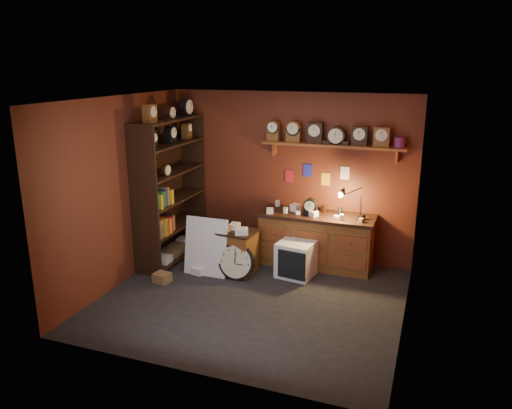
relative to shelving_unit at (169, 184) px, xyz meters
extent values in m
plane|color=black|center=(1.79, -0.98, -1.25)|extent=(4.00, 4.00, 0.00)
cube|color=#5B2515|center=(1.79, 0.82, 0.10)|extent=(4.00, 0.02, 2.70)
cube|color=#5B2515|center=(1.79, -2.78, 0.10)|extent=(4.00, 0.02, 2.70)
cube|color=#5B2515|center=(-0.21, -0.98, 0.10)|extent=(0.02, 3.60, 2.70)
cube|color=#5B2515|center=(3.79, -0.98, 0.10)|extent=(0.02, 3.60, 2.70)
cube|color=beige|center=(1.79, -0.98, 1.45)|extent=(4.00, 3.60, 0.02)
cube|color=brown|center=(2.49, 0.67, 0.67)|extent=(2.20, 0.30, 0.04)
cube|color=brown|center=(1.54, 0.74, 0.55)|extent=(0.04, 0.16, 0.20)
cube|color=brown|center=(3.44, 0.74, 0.55)|extent=(0.04, 0.16, 0.20)
cylinder|color=#B21419|center=(3.47, 0.67, 0.76)|extent=(0.16, 0.16, 0.15)
cube|color=maroon|center=(1.94, 0.81, 0.10)|extent=(0.14, 0.01, 0.20)
cube|color=navy|center=(2.24, 0.81, 0.22)|extent=(0.14, 0.01, 0.20)
cube|color=#B68D16|center=(2.54, 0.81, 0.10)|extent=(0.14, 0.01, 0.20)
cube|color=silver|center=(2.84, 0.81, 0.22)|extent=(0.14, 0.01, 0.20)
cube|color=black|center=(-0.19, 0.00, -0.10)|extent=(0.03, 1.60, 2.30)
cube|color=black|center=(0.04, -0.78, -0.10)|extent=(0.45, 0.03, 2.30)
cube|color=black|center=(0.04, 0.78, -0.10)|extent=(0.45, 0.03, 2.30)
cube|color=black|center=(0.04, 0.00, -1.20)|extent=(0.43, 1.54, 0.03)
cube|color=black|center=(0.04, 0.00, -0.70)|extent=(0.43, 1.54, 0.03)
cube|color=black|center=(0.04, 0.00, -0.25)|extent=(0.43, 1.54, 0.03)
cube|color=black|center=(0.04, 0.00, 0.20)|extent=(0.43, 1.54, 0.03)
cube|color=black|center=(0.04, 0.00, 0.65)|extent=(0.43, 1.54, 0.03)
cube|color=black|center=(0.04, 0.00, 1.03)|extent=(0.43, 1.54, 0.03)
cube|color=brown|center=(2.33, 0.50, -0.85)|extent=(1.74, 0.60, 0.80)
cube|color=black|center=(2.33, 0.50, -0.43)|extent=(1.80, 0.66, 0.05)
cube|color=brown|center=(2.33, 0.20, -0.85)|extent=(1.66, 0.02, 0.52)
cylinder|color=black|center=(3.00, 0.45, -0.39)|extent=(0.12, 0.12, 0.02)
cylinder|color=black|center=(3.00, 0.45, -0.20)|extent=(0.02, 0.02, 0.38)
cylinder|color=black|center=(2.88, 0.42, 0.04)|extent=(0.27, 0.09, 0.14)
cone|color=black|center=(2.74, 0.39, 0.00)|extent=(0.18, 0.14, 0.18)
cube|color=brown|center=(1.24, -0.17, -0.94)|extent=(0.59, 0.50, 0.64)
cube|color=black|center=(1.24, -0.17, -0.60)|extent=(0.63, 0.55, 0.03)
cube|color=brown|center=(1.24, -0.40, -0.94)|extent=(0.48, 0.06, 0.54)
cylinder|color=black|center=(1.33, -0.43, -0.98)|extent=(0.56, 0.18, 0.56)
cylinder|color=beige|center=(1.33, -0.46, -0.97)|extent=(0.49, 0.11, 0.48)
cube|color=black|center=(1.33, -0.47, -0.90)|extent=(0.01, 0.04, 0.18)
cube|color=black|center=(1.40, -0.47, -1.00)|extent=(0.13, 0.01, 0.01)
cube|color=silver|center=(0.83, -0.42, -1.25)|extent=(0.68, 0.19, 0.90)
cube|color=silver|center=(2.15, 0.00, -0.98)|extent=(0.59, 0.59, 0.54)
cube|color=black|center=(2.15, -0.27, -0.98)|extent=(0.44, 0.08, 0.43)
cube|color=brown|center=(0.35, -0.92, -1.18)|extent=(0.26, 0.23, 0.14)
cube|color=white|center=(0.73, -0.44, -1.20)|extent=(0.22, 0.25, 0.11)
cube|color=brown|center=(0.67, -0.21, -1.16)|extent=(0.29, 0.26, 0.19)
camera|label=1|loc=(3.99, -6.82, 1.88)|focal=35.00mm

